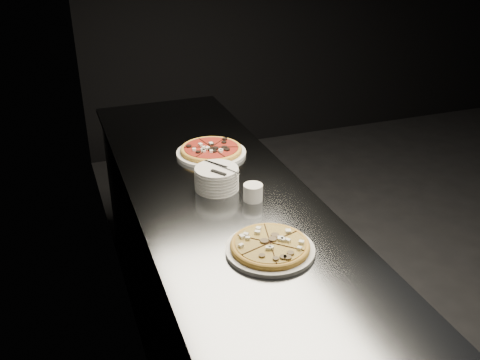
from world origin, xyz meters
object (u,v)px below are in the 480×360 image
object	(u,v)px
pizza_tomato	(211,151)
pizza_mushroom	(270,247)
cutlery	(219,169)
plate_stack	(217,178)
counter	(218,273)
ramekin	(253,192)

from	to	relation	value
pizza_tomato	pizza_mushroom	bearing A→B (deg)	-93.79
cutlery	plate_stack	bearing A→B (deg)	83.49
pizza_mushroom	cutlery	size ratio (longest dim) A/B	1.83
pizza_mushroom	counter	bearing A→B (deg)	92.56
plate_stack	cutlery	xyz separation A→B (m)	(0.01, -0.01, 0.05)
pizza_tomato	ramekin	bearing A→B (deg)	-87.34
cutlery	ramekin	distance (m)	0.18
plate_stack	ramekin	size ratio (longest dim) A/B	2.32
plate_stack	cutlery	world-z (taller)	cutlery
pizza_tomato	plate_stack	world-z (taller)	plate_stack
counter	ramekin	bearing A→B (deg)	-57.75
pizza_tomato	counter	bearing A→B (deg)	-103.69
pizza_tomato	plate_stack	distance (m)	0.36
pizza_tomato	cutlery	size ratio (longest dim) A/B	2.01
counter	ramekin	xyz separation A→B (m)	(0.10, -0.17, 0.50)
counter	pizza_mushroom	size ratio (longest dim) A/B	6.99
pizza_mushroom	plate_stack	xyz separation A→B (m)	(-0.03, 0.52, 0.03)
counter	ramekin	world-z (taller)	ramekin
counter	pizza_mushroom	bearing A→B (deg)	-87.44
pizza_tomato	cutlery	xyz separation A→B (m)	(-0.08, -0.37, 0.08)
counter	pizza_tomato	size ratio (longest dim) A/B	6.34
counter	plate_stack	size ratio (longest dim) A/B	13.11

